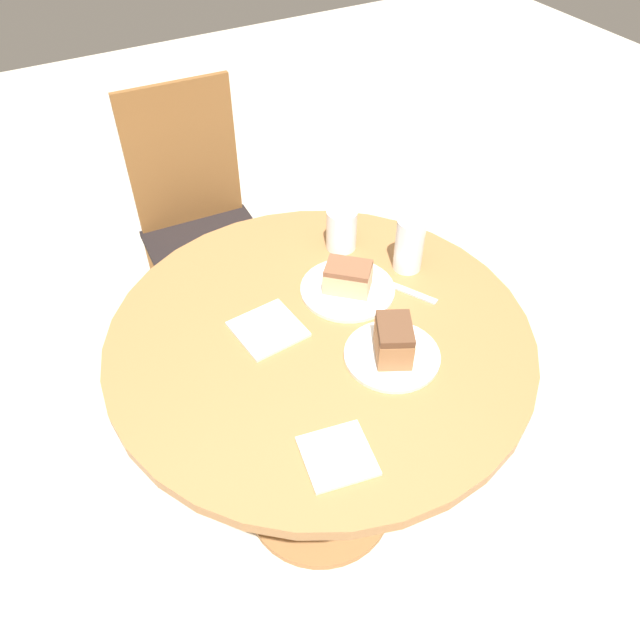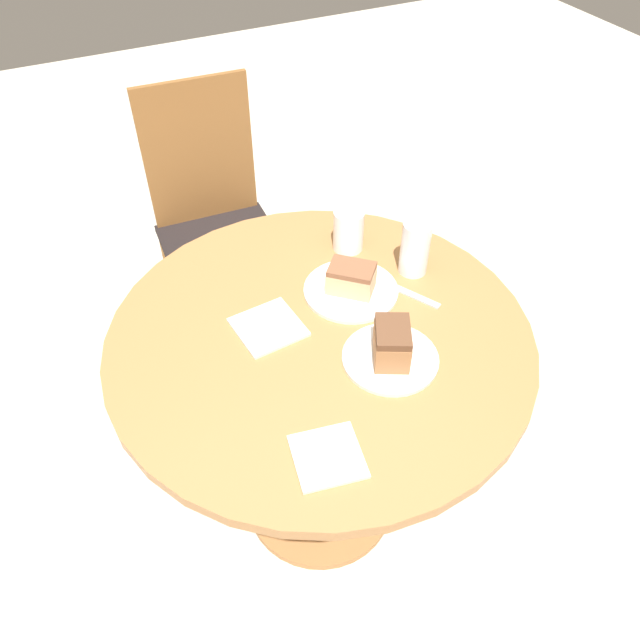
# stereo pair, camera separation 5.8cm
# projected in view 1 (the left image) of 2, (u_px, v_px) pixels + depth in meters

# --- Properties ---
(ground_plane) EXTENTS (8.00, 8.00, 0.00)m
(ground_plane) POSITION_uv_depth(u_px,v_px,m) (320.00, 500.00, 1.99)
(ground_plane) COLOR beige
(table) EXTENTS (1.00, 1.00, 0.76)m
(table) POSITION_uv_depth(u_px,v_px,m) (320.00, 379.00, 1.58)
(table) COLOR #9E6B3D
(table) RESTS_ON ground_plane
(chair) EXTENTS (0.43, 0.48, 0.96)m
(chair) POSITION_uv_depth(u_px,v_px,m) (203.00, 227.00, 2.24)
(chair) COLOR brown
(chair) RESTS_ON ground_plane
(plate_near) EXTENTS (0.24, 0.24, 0.01)m
(plate_near) POSITION_uv_depth(u_px,v_px,m) (348.00, 289.00, 1.56)
(plate_near) COLOR silver
(plate_near) RESTS_ON table
(plate_far) EXTENTS (0.22, 0.22, 0.01)m
(plate_far) POSITION_uv_depth(u_px,v_px,m) (392.00, 355.00, 1.40)
(plate_far) COLOR silver
(plate_far) RESTS_ON table
(cake_slice_near) EXTENTS (0.14, 0.13, 0.07)m
(cake_slice_near) POSITION_uv_depth(u_px,v_px,m) (348.00, 277.00, 1.54)
(cake_slice_near) COLOR tan
(cake_slice_near) RESTS_ON plate_near
(cake_slice_far) EXTENTS (0.12, 0.13, 0.09)m
(cake_slice_far) POSITION_uv_depth(u_px,v_px,m) (394.00, 340.00, 1.37)
(cake_slice_far) COLOR #9E6B42
(cake_slice_far) RESTS_ON plate_far
(glass_lemonade) EXTENTS (0.07, 0.07, 0.15)m
(glass_lemonade) POSITION_uv_depth(u_px,v_px,m) (409.00, 247.00, 1.59)
(glass_lemonade) COLOR beige
(glass_lemonade) RESTS_ON table
(glass_water) EXTENTS (0.08, 0.08, 0.11)m
(glass_water) POSITION_uv_depth(u_px,v_px,m) (341.00, 231.00, 1.66)
(glass_water) COLOR silver
(glass_water) RESTS_ON table
(napkin_stack) EXTENTS (0.16, 0.16, 0.01)m
(napkin_stack) POSITION_uv_depth(u_px,v_px,m) (268.00, 329.00, 1.46)
(napkin_stack) COLOR silver
(napkin_stack) RESTS_ON table
(fork) EXTENTS (0.10, 0.16, 0.00)m
(fork) POSITION_uv_depth(u_px,v_px,m) (405.00, 290.00, 1.57)
(fork) COLOR silver
(fork) RESTS_ON table
(napkin_side) EXTENTS (0.15, 0.15, 0.01)m
(napkin_side) POSITION_uv_depth(u_px,v_px,m) (338.00, 456.00, 1.21)
(napkin_side) COLOR silver
(napkin_side) RESTS_ON table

